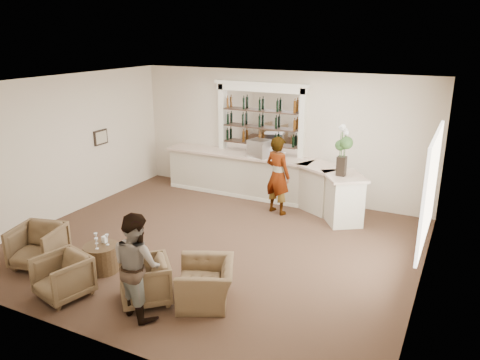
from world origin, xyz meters
name	(u,v)px	position (x,y,z in m)	size (l,w,h in m)	color
ground	(214,245)	(0.00, 0.00, 0.00)	(8.00, 8.00, 0.00)	brown
room_shell	(236,128)	(0.16, 0.71, 2.34)	(8.04, 7.02, 3.32)	beige
bar_counter	(265,179)	(-0.16, 3.00, 0.57)	(5.72, 1.80, 1.14)	beige
back_bar_alcove	(260,119)	(-0.50, 3.41, 2.03)	(2.64, 0.25, 3.00)	white
cocktail_table	(102,258)	(-1.31, -1.86, 0.25)	(0.64, 0.64, 0.50)	brown
sommelier	(278,175)	(0.48, 2.28, 0.95)	(0.69, 0.45, 1.90)	gray
guest	(137,265)	(0.18, -2.66, 0.84)	(0.82, 0.64, 1.68)	gray
armchair_left	(38,246)	(-2.50, -2.24, 0.40)	(0.84, 0.87, 0.79)	brown
armchair_center	(63,277)	(-1.25, -2.83, 0.36)	(0.77, 0.80, 0.72)	brown
armchair_right	(145,281)	(0.05, -2.34, 0.36)	(0.78, 0.80, 0.73)	brown
armchair_far	(206,283)	(0.94, -1.90, 0.33)	(1.02, 0.89, 0.66)	brown
espresso_machine	(259,148)	(-0.33, 3.00, 1.36)	(0.51, 0.43, 0.45)	#B6B5BA
flower_vase	(343,147)	(1.98, 2.33, 1.79)	(0.31, 0.31, 1.16)	black
wine_glass_bar_left	(285,157)	(0.39, 2.93, 1.25)	(0.07, 0.07, 0.21)	white
wine_glass_bar_right	(267,154)	(-0.12, 3.01, 1.25)	(0.07, 0.07, 0.21)	white
wine_glass_tbl_a	(96,238)	(-1.43, -1.83, 0.60)	(0.07, 0.07, 0.21)	white
wine_glass_tbl_b	(107,240)	(-1.21, -1.78, 0.60)	(0.07, 0.07, 0.21)	white
wine_glass_tbl_c	(96,243)	(-1.27, -1.99, 0.60)	(0.07, 0.07, 0.21)	white
napkin_holder	(105,239)	(-1.33, -1.72, 0.56)	(0.08, 0.08, 0.12)	white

